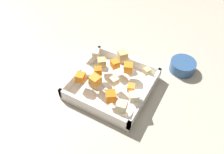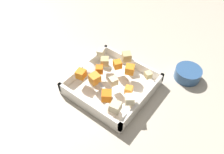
% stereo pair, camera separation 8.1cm
% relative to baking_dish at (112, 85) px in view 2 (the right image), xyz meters
% --- Properties ---
extents(ground_plane, '(4.00, 4.00, 0.00)m').
position_rel_baking_dish_xyz_m(ground_plane, '(-0.01, 0.01, -0.02)').
color(ground_plane, '#BCB29E').
extents(baking_dish, '(0.28, 0.28, 0.05)m').
position_rel_baking_dish_xyz_m(baking_dish, '(0.00, 0.00, 0.00)').
color(baking_dish, white).
rests_on(baking_dish, ground_plane).
extents(carrot_chunk_rim_edge, '(0.04, 0.04, 0.03)m').
position_rel_baking_dish_xyz_m(carrot_chunk_rim_edge, '(0.02, -0.06, 0.05)').
color(carrot_chunk_rim_edge, orange).
rests_on(carrot_chunk_rim_edge, baking_dish).
extents(carrot_chunk_heap_side, '(0.04, 0.04, 0.03)m').
position_rel_baking_dish_xyz_m(carrot_chunk_heap_side, '(-0.03, -0.07, 0.05)').
color(carrot_chunk_heap_side, orange).
rests_on(carrot_chunk_heap_side, baking_dish).
extents(carrot_chunk_near_right, '(0.04, 0.04, 0.03)m').
position_rel_baking_dish_xyz_m(carrot_chunk_near_right, '(0.06, 0.00, 0.05)').
color(carrot_chunk_near_right, orange).
rests_on(carrot_chunk_near_right, baking_dish).
extents(carrot_chunk_mid_right, '(0.04, 0.04, 0.03)m').
position_rel_baking_dish_xyz_m(carrot_chunk_mid_right, '(0.04, 0.05, 0.05)').
color(carrot_chunk_mid_right, orange).
rests_on(carrot_chunk_mid_right, baking_dish).
extents(carrot_chunk_corner_nw, '(0.04, 0.04, 0.03)m').
position_rel_baking_dish_xyz_m(carrot_chunk_corner_nw, '(0.10, 0.06, 0.05)').
color(carrot_chunk_corner_nw, orange).
rests_on(carrot_chunk_corner_nw, baking_dish).
extents(carrot_chunk_back_center, '(0.05, 0.05, 0.03)m').
position_rel_baking_dish_xyz_m(carrot_chunk_back_center, '(-0.04, 0.08, 0.05)').
color(carrot_chunk_back_center, orange).
rests_on(carrot_chunk_back_center, baking_dish).
extents(carrot_chunk_far_right, '(0.03, 0.03, 0.03)m').
position_rel_baking_dish_xyz_m(carrot_chunk_far_right, '(-0.08, 0.01, 0.05)').
color(carrot_chunk_far_right, orange).
rests_on(carrot_chunk_far_right, baking_dish).
extents(potato_chunk_mid_left, '(0.04, 0.04, 0.03)m').
position_rel_baking_dish_xyz_m(potato_chunk_mid_left, '(0.07, -0.04, 0.05)').
color(potato_chunk_mid_left, tan).
rests_on(potato_chunk_mid_left, baking_dish).
extents(potato_chunk_corner_sw, '(0.03, 0.03, 0.02)m').
position_rel_baking_dish_xyz_m(potato_chunk_corner_sw, '(-0.10, -0.09, 0.05)').
color(potato_chunk_corner_sw, '#E0CC89').
rests_on(potato_chunk_corner_sw, baking_dish).
extents(potato_chunk_near_spoon, '(0.04, 0.04, 0.03)m').
position_rel_baking_dish_xyz_m(potato_chunk_near_spoon, '(-0.02, 0.02, 0.05)').
color(potato_chunk_near_spoon, beige).
rests_on(potato_chunk_near_spoon, baking_dish).
extents(potato_chunk_center, '(0.05, 0.05, 0.03)m').
position_rel_baking_dish_xyz_m(potato_chunk_center, '(0.02, -0.12, 0.05)').
color(potato_chunk_center, tan).
rests_on(potato_chunk_center, baking_dish).
extents(potato_chunk_near_left, '(0.03, 0.03, 0.03)m').
position_rel_baking_dish_xyz_m(potato_chunk_near_left, '(0.12, -0.08, 0.05)').
color(potato_chunk_near_left, beige).
rests_on(potato_chunk_near_left, baking_dish).
extents(potato_chunk_front_center, '(0.04, 0.04, 0.03)m').
position_rel_baking_dish_xyz_m(potato_chunk_front_center, '(-0.11, 0.05, 0.05)').
color(potato_chunk_front_center, beige).
rests_on(potato_chunk_front_center, baking_dish).
extents(potato_chunk_heap_top, '(0.04, 0.04, 0.03)m').
position_rel_baking_dish_xyz_m(potato_chunk_heap_top, '(-0.09, 0.10, 0.05)').
color(potato_chunk_heap_top, beige).
rests_on(potato_chunk_heap_top, baking_dish).
extents(serving_spoon, '(0.24, 0.11, 0.02)m').
position_rel_baking_dish_xyz_m(serving_spoon, '(0.08, 0.02, 0.05)').
color(serving_spoon, silver).
rests_on(serving_spoon, baking_dish).
extents(small_prep_bowl, '(0.10, 0.10, 0.04)m').
position_rel_baking_dish_xyz_m(small_prep_bowl, '(-0.20, -0.23, 0.01)').
color(small_prep_bowl, '#33598C').
rests_on(small_prep_bowl, ground_plane).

